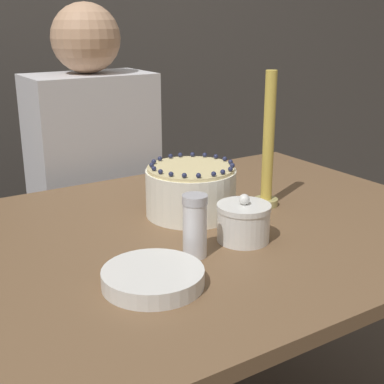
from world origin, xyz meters
name	(u,v)px	position (x,y,z in m)	size (l,w,h in m)	color
dining_table	(209,269)	(0.00, 0.00, 0.61)	(1.22, 0.94, 0.73)	brown
cake	(192,190)	(0.00, 0.09, 0.79)	(0.22, 0.22, 0.13)	white
sugar_bowl	(243,222)	(0.01, -0.12, 0.77)	(0.12, 0.12, 0.11)	white
sugar_shaker	(195,226)	(-0.13, -0.13, 0.80)	(0.05, 0.05, 0.13)	white
plate_stack	(153,277)	(-0.26, -0.20, 0.75)	(0.19, 0.19, 0.03)	white
candle	(268,151)	(0.20, 0.04, 0.88)	(0.06, 0.06, 0.35)	tan
person_man_blue_shirt	(96,214)	(-0.02, 0.67, 0.55)	(0.40, 0.34, 1.25)	#595960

